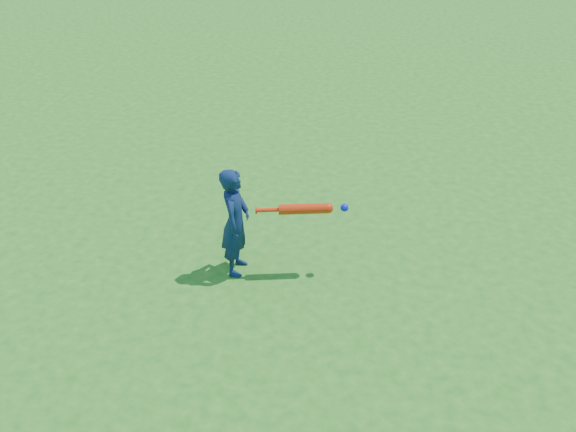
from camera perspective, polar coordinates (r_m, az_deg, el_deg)
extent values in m
plane|color=#216919|center=(6.09, 2.11, -6.84)|extent=(80.00, 80.00, 0.00)
imported|color=#0F2046|center=(6.09, -4.70, -0.53)|extent=(0.27, 0.41, 1.11)
cylinder|color=red|center=(5.96, -2.86, 0.51)|extent=(0.03, 0.07, 0.07)
cylinder|color=red|center=(5.96, -1.80, 0.54)|extent=(0.22, 0.08, 0.04)
cylinder|color=red|center=(5.98, 1.38, 0.64)|extent=(0.47, 0.19, 0.10)
sphere|color=red|center=(6.00, 3.59, 0.70)|extent=(0.10, 0.10, 0.10)
sphere|color=#0C1ACF|center=(6.02, 5.05, 0.75)|extent=(0.08, 0.08, 0.08)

